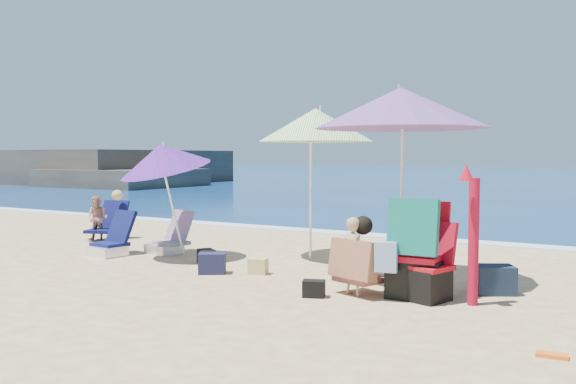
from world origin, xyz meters
The scene contains 19 objects.
ground centered at (0.00, 0.00, 0.00)m, with size 120.00×120.00×0.00m.
foam centered at (0.00, 5.10, 0.02)m, with size 120.00×0.50×0.04m.
headland centered at (-27.29, 19.73, 0.57)m, with size 20.50×11.50×2.60m.
umbrella_turquoise centered at (1.19, 1.23, 2.18)m, with size 2.62×2.62×2.47m.
umbrella_striped centered at (-0.56, 2.26, 2.05)m, with size 2.29×2.29×2.35m.
umbrella_blue centered at (-2.53, 1.01, 1.56)m, with size 1.80×1.83×1.91m.
furled_umbrella centered at (2.29, 0.45, 0.82)m, with size 0.21×0.35×1.49m.
chair_navy centered at (-3.49, 0.84, 0.19)m, with size 0.56×0.71×0.70m.
chair_rainbow centered at (-2.84, 1.48, 0.18)m, with size 0.65×0.72×0.69m.
camp_chair_left centered at (1.79, 0.47, 0.26)m, with size 0.61×0.62×0.86m.
camp_chair_right centered at (1.66, 0.50, 0.41)m, with size 0.66×0.81×1.13m.
person_center centered at (1.03, 0.26, 0.44)m, with size 0.66×0.62×0.90m.
person_left centered at (-4.98, 1.98, 0.43)m, with size 0.66×0.90×0.94m.
bag_navy_a centered at (-1.17, 0.46, 0.14)m, with size 0.44×0.41×0.28m.
bag_black_a centered at (-1.71, 1.02, 0.11)m, with size 0.36×0.34×0.21m.
bag_tan centered at (-0.62, 0.75, 0.10)m, with size 0.28×0.23×0.21m.
bag_navy_b centered at (2.37, 1.16, 0.16)m, with size 0.54×0.50×0.33m.
bag_black_b centered at (0.67, -0.06, 0.09)m, with size 0.29×0.25×0.19m.
orange_item centered at (3.27, -0.91, 0.02)m, with size 0.25×0.13×0.03m.
Camera 1 is at (3.92, -6.05, 1.58)m, focal length 38.30 mm.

